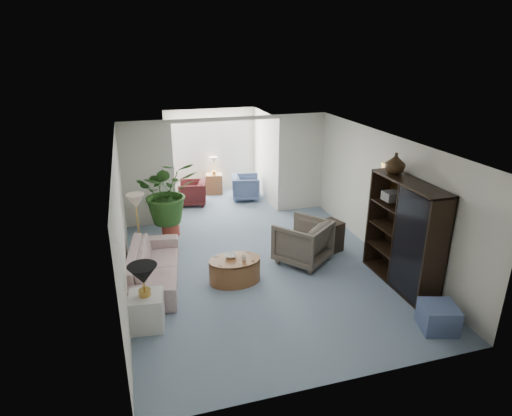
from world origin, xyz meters
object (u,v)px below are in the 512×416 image
object	(u,v)px
floor_lamp	(136,201)
wingback_chair	(303,242)
entertainment_cabinet	(404,234)
plant_pot	(171,228)
sofa	(154,266)
side_table_dark	(328,237)
coffee_table	(235,270)
ottoman	(438,317)
framed_picture	(390,178)
table_lamp	(143,275)
sunroom_chair_maroon	(192,193)
sunroom_chair_blue	(246,187)
end_table	(147,311)
coffee_bowl	(231,256)
sunroom_table	(214,184)
coffee_cup	(244,258)
cabinet_urn	(395,163)

from	to	relation	value
floor_lamp	wingback_chair	xyz separation A→B (m)	(3.09, -1.01, -0.82)
entertainment_cabinet	plant_pot	xyz separation A→B (m)	(-3.76, 3.30, -0.81)
sofa	side_table_dark	world-z (taller)	side_table_dark
plant_pot	coffee_table	bearing A→B (deg)	-69.40
ottoman	framed_picture	bearing A→B (deg)	78.69
table_lamp	sunroom_chair_maroon	size ratio (longest dim) A/B	0.62
coffee_table	wingback_chair	distance (m)	1.54
entertainment_cabinet	sunroom_chair_blue	size ratio (longest dim) A/B	2.58
end_table	plant_pot	size ratio (longest dim) A/B	1.39
framed_picture	coffee_table	size ratio (longest dim) A/B	0.53
sofa	side_table_dark	distance (m)	3.60
floor_lamp	coffee_table	distance (m)	2.36
sunroom_chair_blue	framed_picture	bearing A→B (deg)	-146.23
plant_pot	sunroom_chair_blue	world-z (taller)	sunroom_chair_blue
coffee_bowl	plant_pot	size ratio (longest dim) A/B	0.57
plant_pot	end_table	bearing A→B (deg)	-101.87
table_lamp	sunroom_chair_blue	size ratio (longest dim) A/B	0.59
entertainment_cabinet	ottoman	xyz separation A→B (m)	(-0.23, -1.37, -0.76)
wingback_chair	sunroom_chair_maroon	xyz separation A→B (m)	(-1.60, 3.92, -0.11)
ottoman	wingback_chair	bearing A→B (deg)	113.57
table_lamp	sunroom_chair_maroon	distance (m)	5.48
floor_lamp	sunroom_chair_maroon	world-z (taller)	floor_lamp
entertainment_cabinet	end_table	bearing A→B (deg)	-179.29
coffee_table	coffee_bowl	distance (m)	0.28
sunroom_table	coffee_cup	bearing A→B (deg)	-95.33
coffee_table	ottoman	size ratio (longest dim) A/B	1.86
coffee_table	sofa	bearing A→B (deg)	163.78
framed_picture	entertainment_cabinet	bearing A→B (deg)	-103.85
sofa	ottoman	size ratio (longest dim) A/B	4.27
entertainment_cabinet	coffee_cup	bearing A→B (deg)	163.85
framed_picture	sunroom_chair_blue	bearing A→B (deg)	111.86
coffee_table	coffee_bowl	bearing A→B (deg)	116.57
framed_picture	coffee_cup	xyz separation A→B (m)	(-2.94, -0.15, -1.20)
floor_lamp	wingback_chair	bearing A→B (deg)	-18.13
plant_pot	entertainment_cabinet	bearing A→B (deg)	-41.23
coffee_bowl	sunroom_table	xyz separation A→B (m)	(0.68, 4.95, -0.19)
sofa	entertainment_cabinet	world-z (taller)	entertainment_cabinet
framed_picture	side_table_dark	xyz separation A→B (m)	(-0.91, 0.63, -1.38)
end_table	side_table_dark	distance (m)	4.12
coffee_bowl	plant_pot	bearing A→B (deg)	110.34
framed_picture	coffee_table	xyz separation A→B (m)	(-3.09, -0.05, -1.47)
table_lamp	coffee_cup	size ratio (longest dim) A/B	4.53
cabinet_urn	entertainment_cabinet	bearing A→B (deg)	-90.00
wingback_chair	floor_lamp	bearing A→B (deg)	-56.37
floor_lamp	plant_pot	size ratio (longest dim) A/B	0.90
side_table_dark	sunroom_chair_blue	xyz separation A→B (m)	(-0.80, 3.62, 0.02)
plant_pot	sunroom_chair_blue	size ratio (longest dim) A/B	0.53
table_lamp	entertainment_cabinet	world-z (taller)	entertainment_cabinet
table_lamp	framed_picture	bearing A→B (deg)	11.88
sunroom_table	plant_pot	bearing A→B (deg)	-120.28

